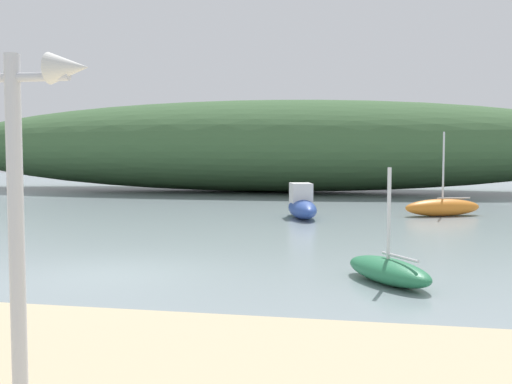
{
  "coord_description": "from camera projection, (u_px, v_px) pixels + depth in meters",
  "views": [
    {
      "loc": [
        5.65,
        -12.26,
        2.68
      ],
      "look_at": [
        2.0,
        6.56,
        1.42
      ],
      "focal_mm": 41.71,
      "sensor_mm": 36.0,
      "label": 1
    }
  ],
  "objects": [
    {
      "name": "ground_plane",
      "position": [
        112.0,
        273.0,
        13.26
      ],
      "size": [
        120.0,
        120.0,
        0.0
      ],
      "primitive_type": "plane",
      "color": "gray"
    },
    {
      "name": "distant_hill",
      "position": [
        260.0,
        146.0,
        41.74
      ],
      "size": [
        48.99,
        12.48,
        6.34
      ],
      "primitive_type": "ellipsoid",
      "color": "#3D6038",
      "rests_on": "ground"
    },
    {
      "name": "motorboat_off_point",
      "position": [
        302.0,
        205.0,
        24.49
      ],
      "size": [
        1.94,
        3.65,
        1.43
      ],
      "color": "#2D4C9E",
      "rests_on": "ground"
    },
    {
      "name": "sailboat_west_reach",
      "position": [
        443.0,
        207.0,
        25.28
      ],
      "size": [
        3.55,
        2.33,
        3.58
      ],
      "color": "orange",
      "rests_on": "ground"
    },
    {
      "name": "sailboat_near_shore",
      "position": [
        388.0,
        270.0,
        12.24
      ],
      "size": [
        2.17,
        2.6,
        2.39
      ],
      "color": "#287A4C",
      "rests_on": "ground"
    }
  ]
}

